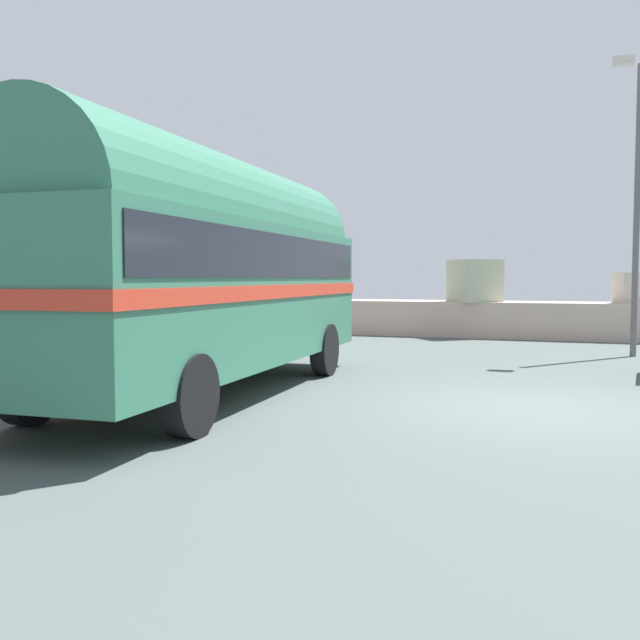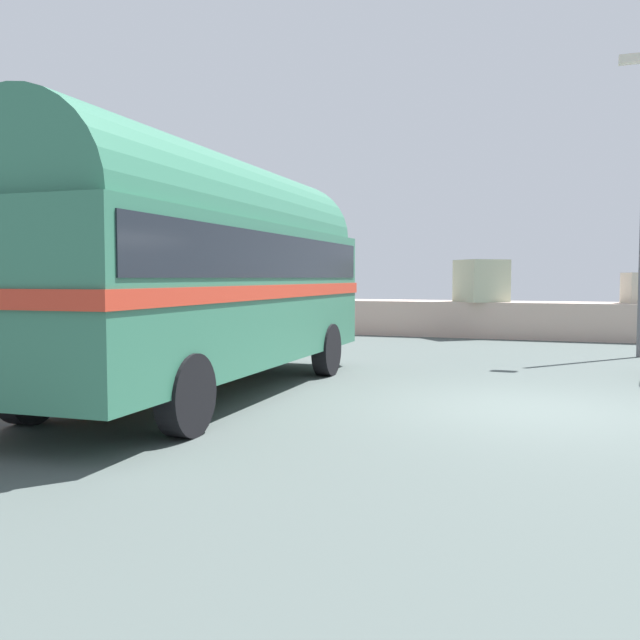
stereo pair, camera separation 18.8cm
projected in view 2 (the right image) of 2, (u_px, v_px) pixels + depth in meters
ground at (528, 410)px, 9.53m from camera, size 32.00×26.00×0.02m
breakwater at (558, 318)px, 20.47m from camera, size 31.36×2.11×2.37m
vintage_coach at (206, 263)px, 10.56m from camera, size 2.77×8.68×3.70m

